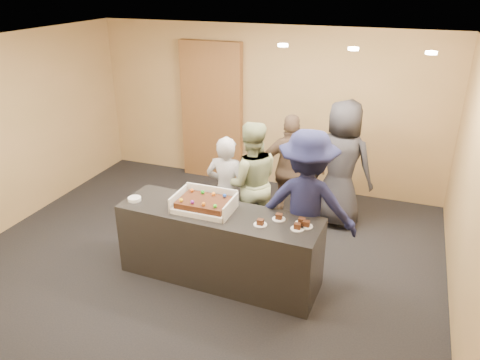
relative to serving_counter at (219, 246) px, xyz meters
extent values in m
plane|color=black|center=(-0.37, 0.47, -0.45)|extent=(6.00, 6.00, 0.00)
plane|color=white|center=(-0.37, 0.47, 2.25)|extent=(6.00, 6.00, 0.00)
cube|color=#A88951|center=(-0.37, 2.97, 0.90)|extent=(6.00, 0.04, 2.70)
cube|color=#A88951|center=(-0.37, -2.03, 0.90)|extent=(6.00, 0.04, 2.70)
cube|color=#A88951|center=(-3.37, 0.47, 0.90)|extent=(0.04, 5.00, 2.70)
cube|color=#A88951|center=(2.63, 0.47, 0.90)|extent=(0.04, 5.00, 2.70)
cube|color=black|center=(0.00, 0.00, 0.00)|extent=(2.43, 0.80, 0.90)
cube|color=brown|center=(-1.33, 2.88, 0.76)|extent=(1.10, 0.15, 2.41)
cube|color=white|center=(-0.18, 0.00, 0.48)|extent=(0.66, 0.46, 0.06)
cube|color=white|center=(-0.51, 0.00, 0.54)|extent=(0.02, 0.46, 0.18)
cube|color=white|center=(0.15, 0.00, 0.54)|extent=(0.02, 0.46, 0.18)
cube|color=white|center=(-0.18, 0.23, 0.55)|extent=(0.66, 0.02, 0.20)
cube|color=#391E0D|center=(-0.18, 0.00, 0.54)|extent=(0.58, 0.40, 0.07)
sphere|color=orange|center=(-0.40, 0.14, 0.60)|extent=(0.04, 0.04, 0.04)
sphere|color=green|center=(-0.26, 0.14, 0.60)|extent=(0.04, 0.04, 0.04)
sphere|color=orange|center=(-0.12, 0.14, 0.60)|extent=(0.04, 0.04, 0.04)
sphere|color=blue|center=(0.02, 0.14, 0.60)|extent=(0.04, 0.04, 0.04)
sphere|color=yellow|center=(-0.40, -0.14, 0.60)|extent=(0.04, 0.04, 0.04)
sphere|color=purple|center=(-0.26, -0.14, 0.60)|extent=(0.04, 0.04, 0.04)
sphere|color=orange|center=(-0.12, -0.14, 0.60)|extent=(0.04, 0.04, 0.04)
sphere|color=green|center=(0.02, -0.14, 0.60)|extent=(0.04, 0.04, 0.04)
cylinder|color=white|center=(-1.08, -0.07, 0.47)|extent=(0.16, 0.16, 0.04)
cylinder|color=white|center=(0.54, -0.11, 0.45)|extent=(0.15, 0.15, 0.01)
cube|color=#391E0D|center=(0.54, -0.11, 0.49)|extent=(0.07, 0.06, 0.06)
cylinder|color=white|center=(0.70, 0.08, 0.45)|extent=(0.15, 0.15, 0.01)
cube|color=#391E0D|center=(0.70, 0.08, 0.49)|extent=(0.07, 0.06, 0.06)
cylinder|color=white|center=(0.95, -0.06, 0.45)|extent=(0.15, 0.15, 0.01)
cube|color=#391E0D|center=(0.95, -0.06, 0.49)|extent=(0.07, 0.06, 0.06)
cylinder|color=white|center=(0.96, 0.07, 0.45)|extent=(0.15, 0.15, 0.01)
cube|color=#391E0D|center=(0.96, 0.07, 0.49)|extent=(0.07, 0.06, 0.06)
cylinder|color=white|center=(1.02, 0.03, 0.45)|extent=(0.15, 0.15, 0.01)
cube|color=#391E0D|center=(1.02, 0.03, 0.49)|extent=(0.07, 0.06, 0.06)
imported|color=#B0AFB5|center=(-0.25, 0.85, 0.31)|extent=(0.58, 0.40, 1.52)
imported|color=#95A172|center=(0.03, 1.03, 0.40)|extent=(1.03, 0.95, 1.70)
imported|color=#16193E|center=(0.93, 0.45, 0.48)|extent=(1.26, 0.80, 1.86)
imported|color=brown|center=(0.42, 1.69, 0.37)|extent=(1.03, 0.62, 1.65)
imported|color=#27262B|center=(1.10, 1.91, 0.48)|extent=(1.03, 0.81, 1.87)
cylinder|color=#FFEAC6|center=(0.43, 0.97, 2.22)|extent=(0.12, 0.12, 0.03)
cylinder|color=#FFEAC6|center=(1.23, 0.97, 2.22)|extent=(0.12, 0.12, 0.03)
cylinder|color=#FFEAC6|center=(2.03, 0.97, 2.22)|extent=(0.12, 0.12, 0.03)
camera|label=1|loc=(1.90, -4.40, 2.98)|focal=35.00mm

